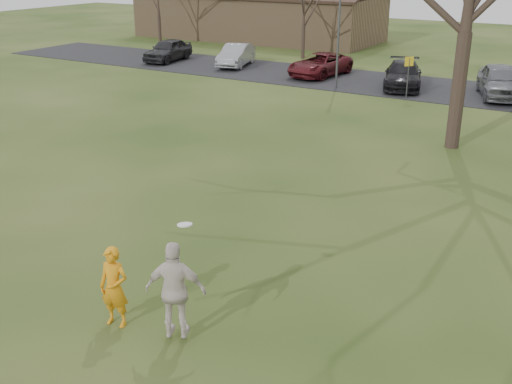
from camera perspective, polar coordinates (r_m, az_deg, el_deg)
ground at (r=12.40m, az=-9.70°, el=-12.35°), size 120.00×120.00×0.00m
parking_strip at (r=34.10m, az=18.53°, el=8.81°), size 62.00×6.50×0.04m
player_defender at (r=12.23m, az=-13.03°, el=-8.60°), size 0.67×0.50×1.65m
car_0 at (r=42.09m, az=-8.19°, el=12.92°), size 2.20×4.40×1.44m
car_1 at (r=39.79m, az=-1.87°, el=12.58°), size 2.49×4.38×1.36m
car_2 at (r=36.75m, az=5.96°, el=11.69°), size 2.66×4.88×1.30m
car_3 at (r=34.16m, az=13.48°, el=10.53°), size 3.13×4.99×1.35m
car_4 at (r=33.27m, az=21.74°, el=9.56°), size 3.29×5.07×1.60m
catching_play at (r=11.42m, az=-7.47°, el=-9.05°), size 1.22×0.89×2.30m
building at (r=53.26m, az=0.15°, el=16.15°), size 20.60×8.50×5.14m
lamp_post at (r=32.96m, az=7.76°, el=16.26°), size 0.34×0.34×6.27m
sign_yellow at (r=31.46m, az=13.97°, el=10.96°), size 0.35×0.35×2.08m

